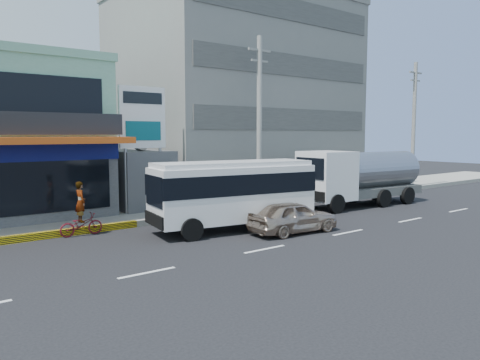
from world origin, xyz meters
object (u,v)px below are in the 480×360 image
object	(u,v)px
satellite_dish	(137,149)
sedan	(293,217)
minibus	(233,189)
billboard	(143,125)
tanker_truck	(358,176)
concrete_building	(234,100)
motorcycle_rider	(81,218)
utility_pole_near	(259,122)
utility_pole_far	(414,125)

from	to	relation	value
satellite_dish	sedan	world-z (taller)	satellite_dish
satellite_dish	minibus	size ratio (longest dim) A/B	0.19
billboard	tanker_truck	world-z (taller)	billboard
concrete_building	minibus	bearing A→B (deg)	-127.64
satellite_dish	billboard	bearing A→B (deg)	-105.52
minibus	sedan	distance (m)	3.02
motorcycle_rider	utility_pole_near	bearing A→B (deg)	3.20
concrete_building	utility_pole_far	bearing A→B (deg)	-32.35
sedan	motorcycle_rider	xyz separation A→B (m)	(-7.72, 5.30, 0.06)
concrete_building	utility_pole_near	bearing A→B (deg)	-117.76
utility_pole_far	motorcycle_rider	bearing A→B (deg)	-178.71
utility_pole_near	motorcycle_rider	world-z (taller)	utility_pole_near
sedan	tanker_truck	bearing A→B (deg)	-65.04
sedan	utility_pole_far	bearing A→B (deg)	-68.07
utility_pole_far	utility_pole_near	bearing A→B (deg)	180.00
sedan	tanker_truck	size ratio (longest dim) A/B	0.48
satellite_dish	utility_pole_near	bearing A→B (deg)	-30.96
minibus	utility_pole_near	bearing A→B (deg)	38.17
billboard	utility_pole_far	size ratio (longest dim) A/B	0.69
utility_pole_far	sedan	xyz separation A→B (m)	(-19.00, -5.90, -4.42)
concrete_building	sedan	bearing A→B (deg)	-117.41
billboard	minibus	size ratio (longest dim) A/B	0.87
utility_pole_near	minibus	distance (m)	6.84
billboard	sedan	distance (m)	9.44
motorcycle_rider	tanker_truck	bearing A→B (deg)	-7.19
utility_pole_near	sedan	world-z (taller)	utility_pole_near
utility_pole_near	utility_pole_far	xyz separation A→B (m)	(16.00, 0.00, 0.00)
billboard	motorcycle_rider	size ratio (longest dim) A/B	2.89
minibus	tanker_truck	xyz separation A→B (m)	(10.46, 1.04, -0.05)
minibus	motorcycle_rider	world-z (taller)	minibus
concrete_building	utility_pole_far	size ratio (longest dim) A/B	1.60
minibus	tanker_truck	bearing A→B (deg)	5.70
satellite_dish	motorcycle_rider	bearing A→B (deg)	-138.34
tanker_truck	motorcycle_rider	bearing A→B (deg)	172.81
sedan	tanker_truck	world-z (taller)	tanker_truck
utility_pole_near	minibus	size ratio (longest dim) A/B	1.27
utility_pole_near	sedan	bearing A→B (deg)	-116.95
minibus	satellite_dish	bearing A→B (deg)	99.85
minibus	sedan	xyz separation A→B (m)	(1.73, -2.18, -1.17)
billboard	utility_pole_far	distance (m)	22.57
utility_pole_far	tanker_truck	xyz separation A→B (m)	(-10.27, -2.68, -3.31)
concrete_building	motorcycle_rider	size ratio (longest dim) A/B	6.70
billboard	minibus	xyz separation A→B (m)	(1.77, -5.52, -3.03)
billboard	sedan	size ratio (longest dim) A/B	1.61
concrete_building	satellite_dish	size ratio (longest dim) A/B	10.67
tanker_truck	motorcycle_rider	world-z (taller)	tanker_truck
billboard	utility_pole_near	world-z (taller)	utility_pole_near
satellite_dish	utility_pole_near	distance (m)	7.17
utility_pole_near	tanker_truck	distance (m)	7.14
billboard	utility_pole_near	xyz separation A→B (m)	(6.50, -1.80, 0.22)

